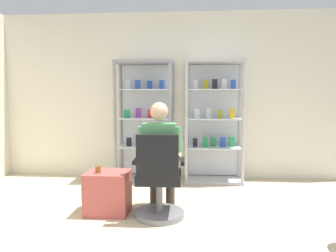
{
  "coord_description": "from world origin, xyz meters",
  "views": [
    {
      "loc": [
        0.23,
        -2.25,
        1.37
      ],
      "look_at": [
        -0.07,
        1.48,
        1.0
      ],
      "focal_mm": 33.8,
      "sensor_mm": 36.0,
      "label": 1
    }
  ],
  "objects_px": {
    "office_chair": "(159,184)",
    "seated_shopkeeper": "(160,153)",
    "display_cabinet_right": "(214,121)",
    "display_cabinet_left": "(145,120)",
    "tea_glass": "(98,169)",
    "storage_crate": "(108,192)"
  },
  "relations": [
    {
      "from": "seated_shopkeeper",
      "to": "tea_glass",
      "type": "xyz_separation_m",
      "value": [
        -0.7,
        -0.09,
        -0.19
      ]
    },
    {
      "from": "display_cabinet_right",
      "to": "tea_glass",
      "type": "height_order",
      "value": "display_cabinet_right"
    },
    {
      "from": "display_cabinet_right",
      "to": "seated_shopkeeper",
      "type": "height_order",
      "value": "display_cabinet_right"
    },
    {
      "from": "seated_shopkeeper",
      "to": "tea_glass",
      "type": "distance_m",
      "value": 0.73
    },
    {
      "from": "display_cabinet_left",
      "to": "office_chair",
      "type": "height_order",
      "value": "display_cabinet_left"
    },
    {
      "from": "office_chair",
      "to": "seated_shopkeeper",
      "type": "distance_m",
      "value": 0.36
    },
    {
      "from": "display_cabinet_left",
      "to": "storage_crate",
      "type": "xyz_separation_m",
      "value": [
        -0.2,
        -1.51,
        -0.72
      ]
    },
    {
      "from": "storage_crate",
      "to": "display_cabinet_right",
      "type": "bearing_deg",
      "value": 49.23
    },
    {
      "from": "office_chair",
      "to": "tea_glass",
      "type": "distance_m",
      "value": 0.72
    },
    {
      "from": "display_cabinet_right",
      "to": "storage_crate",
      "type": "distance_m",
      "value": 2.12
    },
    {
      "from": "display_cabinet_right",
      "to": "seated_shopkeeper",
      "type": "bearing_deg",
      "value": -115.29
    },
    {
      "from": "display_cabinet_left",
      "to": "display_cabinet_right",
      "type": "height_order",
      "value": "same"
    },
    {
      "from": "display_cabinet_right",
      "to": "office_chair",
      "type": "bearing_deg",
      "value": -112.96
    },
    {
      "from": "tea_glass",
      "to": "seated_shopkeeper",
      "type": "bearing_deg",
      "value": 7.52
    },
    {
      "from": "display_cabinet_left",
      "to": "seated_shopkeeper",
      "type": "relative_size",
      "value": 1.47
    },
    {
      "from": "display_cabinet_left",
      "to": "display_cabinet_right",
      "type": "relative_size",
      "value": 1.0
    },
    {
      "from": "display_cabinet_right",
      "to": "seated_shopkeeper",
      "type": "xyz_separation_m",
      "value": [
        -0.7,
        -1.48,
        -0.25
      ]
    },
    {
      "from": "storage_crate",
      "to": "tea_glass",
      "type": "height_order",
      "value": "tea_glass"
    },
    {
      "from": "display_cabinet_left",
      "to": "office_chair",
      "type": "bearing_deg",
      "value": -76.11
    },
    {
      "from": "tea_glass",
      "to": "storage_crate",
      "type": "bearing_deg",
      "value": 31.2
    },
    {
      "from": "office_chair",
      "to": "storage_crate",
      "type": "distance_m",
      "value": 0.64
    },
    {
      "from": "display_cabinet_left",
      "to": "display_cabinet_right",
      "type": "bearing_deg",
      "value": -0.02
    }
  ]
}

